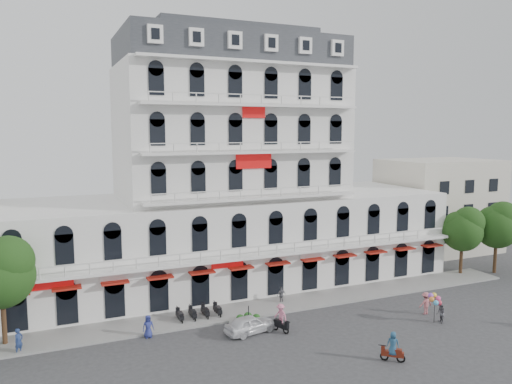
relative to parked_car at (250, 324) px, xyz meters
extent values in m
plane|color=#38383A|center=(3.52, -4.41, -0.71)|extent=(120.00, 120.00, 0.00)
cube|color=gray|center=(3.52, 4.59, -0.63)|extent=(53.00, 4.00, 0.16)
cube|color=silver|center=(3.52, 13.59, 3.79)|extent=(45.00, 14.00, 9.00)
cube|color=silver|center=(3.52, 13.59, 14.79)|extent=(22.00, 12.00, 13.00)
cube|color=#2D3035|center=(3.52, 13.59, 22.79)|extent=(21.56, 11.76, 3.00)
cube|color=#2D3035|center=(3.52, 13.59, 24.69)|extent=(15.84, 8.64, 0.80)
cube|color=#A41F14|center=(3.52, 6.09, 2.79)|extent=(40.50, 1.00, 0.15)
cube|color=#BE0C0C|center=(3.52, 7.47, 12.29)|extent=(3.50, 0.10, 1.40)
cube|color=beige|center=(33.52, 15.59, 5.29)|extent=(14.00, 10.00, 12.00)
cylinder|color=gray|center=(0.52, 1.59, -0.59)|extent=(3.20, 3.20, 0.24)
cylinder|color=black|center=(0.52, 1.59, 0.19)|extent=(0.08, 0.08, 1.40)
sphere|color=#194B1A|center=(1.22, 1.59, -0.26)|extent=(0.70, 0.70, 0.70)
sphere|color=#194B1A|center=(0.74, 2.26, -0.26)|extent=(0.70, 0.70, 0.70)
sphere|color=#194B1A|center=(-0.04, 2.01, -0.26)|extent=(0.70, 0.70, 0.70)
sphere|color=#194B1A|center=(-0.05, 1.19, -0.26)|extent=(0.70, 0.70, 0.70)
sphere|color=#194B1A|center=(0.72, 0.92, -0.26)|extent=(0.70, 0.70, 0.70)
cylinder|color=#382314|center=(-17.48, 5.09, 1.16)|extent=(0.36, 0.36, 3.74)
sphere|color=#1A3C13|center=(-17.48, 5.09, 4.56)|extent=(4.76, 4.76, 4.76)
sphere|color=#1A3C13|center=(-16.98, 4.79, 5.66)|extent=(3.74, 3.74, 3.74)
cylinder|color=#382314|center=(27.52, 5.59, 1.00)|extent=(0.36, 0.36, 3.43)
sphere|color=#1A3C13|center=(27.52, 5.59, 4.12)|extent=(4.37, 4.37, 4.37)
sphere|color=#1A3C13|center=(28.02, 5.29, 5.14)|extent=(3.43, 3.43, 3.43)
sphere|color=#1A3C13|center=(27.12, 5.89, 4.75)|extent=(3.12, 3.12, 3.12)
cylinder|color=#382314|center=(31.52, 4.59, 1.11)|extent=(0.36, 0.36, 3.65)
sphere|color=#1A3C13|center=(31.52, 4.59, 4.43)|extent=(4.65, 4.65, 4.65)
sphere|color=#1A3C13|center=(32.02, 4.29, 5.51)|extent=(3.65, 3.65, 3.65)
sphere|color=#1A3C13|center=(31.12, 4.89, 5.10)|extent=(3.32, 3.32, 3.32)
imported|color=silver|center=(0.00, 0.00, 0.00)|extent=(4.43, 2.47, 1.42)
cube|color=maroon|center=(7.09, -8.37, -0.16)|extent=(1.35, 1.26, 0.35)
torus|color=black|center=(6.68, -8.00, -0.43)|extent=(0.53, 0.49, 0.60)
torus|color=black|center=(7.50, -8.74, -0.43)|extent=(0.53, 0.49, 0.60)
imported|color=navy|center=(7.09, -8.37, 0.57)|extent=(0.96, 0.93, 1.66)
cube|color=black|center=(2.28, -0.76, -0.16)|extent=(0.90, 1.52, 0.35)
torus|color=black|center=(2.49, -1.27, -0.43)|extent=(0.34, 0.60, 0.60)
torus|color=black|center=(2.07, -0.25, -0.43)|extent=(0.34, 0.60, 0.60)
imported|color=pink|center=(2.28, -0.76, 0.66)|extent=(1.08, 1.36, 1.84)
imported|color=navy|center=(-7.50, 2.30, 0.17)|extent=(0.88, 0.58, 1.76)
imported|color=slate|center=(5.24, 5.09, 0.08)|extent=(0.98, 0.53, 1.59)
imported|color=#C0666C|center=(15.47, -2.28, 0.25)|extent=(1.27, 0.76, 1.93)
imported|color=navy|center=(-16.48, 3.13, 0.22)|extent=(0.80, 0.79, 1.86)
imported|color=#5C5C64|center=(15.18, -4.36, 0.11)|extent=(0.87, 0.97, 1.64)
cylinder|color=black|center=(14.78, -4.06, 0.29)|extent=(0.04, 0.04, 2.00)
sphere|color=#E54C99|center=(15.13, -4.06, 1.29)|extent=(0.44, 0.44, 0.44)
sphere|color=yellow|center=(14.95, -3.76, 1.50)|extent=(0.44, 0.44, 0.44)
sphere|color=#994CD8|center=(14.60, -3.76, 1.52)|extent=(0.44, 0.44, 0.44)
sphere|color=orange|center=(14.43, -4.06, 1.32)|extent=(0.44, 0.44, 0.44)
sphere|color=#4CB2E5|center=(14.61, -4.37, 1.10)|extent=(0.44, 0.44, 0.44)
sphere|color=#D8334C|center=(14.96, -4.36, 1.05)|extent=(0.44, 0.44, 0.44)
camera|label=1|loc=(-14.47, -34.51, 15.01)|focal=35.00mm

